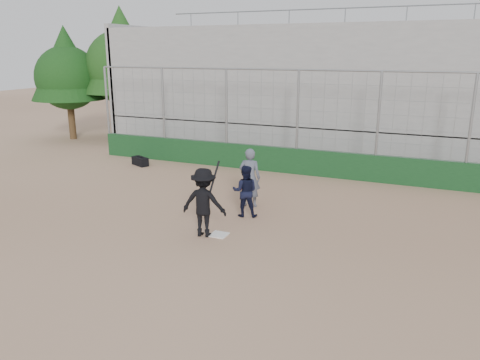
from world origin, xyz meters
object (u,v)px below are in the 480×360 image
at_px(catcher_crouched, 245,199).
at_px(equipment_bag, 140,161).
at_px(umpire, 250,180).
at_px(batter_at_plate, 204,202).

relative_size(catcher_crouched, equipment_bag, 1.17).
height_order(umpire, equipment_bag, umpire).
height_order(catcher_crouched, umpire, umpire).
relative_size(batter_at_plate, equipment_bag, 2.17).
bearing_deg(umpire, equipment_bag, -35.05).
distance_m(batter_at_plate, equipment_bag, 8.51).
xyz_separation_m(umpire, equipment_bag, (-6.29, 3.17, -0.65)).
distance_m(catcher_crouched, equipment_bag, 7.73).
bearing_deg(umpire, catcher_crouched, 95.81).
height_order(catcher_crouched, equipment_bag, catcher_crouched).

